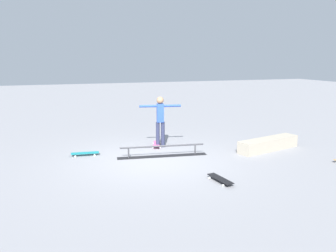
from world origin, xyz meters
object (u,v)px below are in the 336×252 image
object	(u,v)px
grind_rail	(162,152)
skateboard_main	(157,144)
skater_main	(160,118)
loose_skateboard_black	(220,179)
loose_skateboard_teal	(85,153)
skate_ledge	(268,144)

from	to	relation	value
grind_rail	skateboard_main	xyz separation A→B (m)	(-0.17, -1.16, -0.07)
skater_main	grind_rail	bearing A→B (deg)	86.72
loose_skateboard_black	grind_rail	bearing A→B (deg)	-173.69
loose_skateboard_teal	skateboard_main	bearing A→B (deg)	14.83
grind_rail	loose_skateboard_teal	bearing A→B (deg)	-12.83
skate_ledge	skateboard_main	size ratio (longest dim) A/B	2.71
skate_ledge	skater_main	distance (m)	3.48
skater_main	loose_skateboard_teal	xyz separation A→B (m)	(2.40, 0.22, -0.87)
skate_ledge	loose_skateboard_black	distance (m)	3.39
skater_main	loose_skateboard_teal	bearing A→B (deg)	16.21
skater_main	loose_skateboard_black	xyz separation A→B (m)	(-0.36, 3.44, -0.87)
grind_rail	skater_main	distance (m)	1.33
grind_rail	loose_skateboard_teal	size ratio (longest dim) A/B	3.23
grind_rail	skateboard_main	size ratio (longest dim) A/B	3.20
grind_rail	skateboard_main	bearing A→B (deg)	-90.67
grind_rail	loose_skateboard_black	bearing A→B (deg)	112.24
skate_ledge	skater_main	world-z (taller)	skater_main
skater_main	loose_skateboard_black	bearing A→B (deg)	107.01
skateboard_main	loose_skateboard_black	distance (m)	3.60
grind_rail	loose_skateboard_teal	distance (m)	2.28
skate_ledge	loose_skateboard_black	world-z (taller)	skate_ledge
skater_main	loose_skateboard_black	distance (m)	3.57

